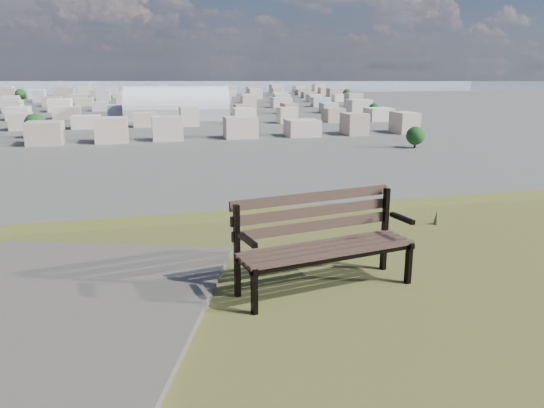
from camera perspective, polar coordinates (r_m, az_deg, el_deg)
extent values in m
cube|color=#3F2D24|center=(4.62, 6.93, -5.37)|extent=(1.61, 0.36, 0.03)
cube|color=#3F2D24|center=(4.71, 6.25, -4.96)|extent=(1.61, 0.36, 0.03)
cube|color=#3F2D24|center=(4.79, 5.59, -4.58)|extent=(1.61, 0.36, 0.03)
cube|color=#3F2D24|center=(4.88, 4.96, -4.20)|extent=(1.61, 0.36, 0.03)
cube|color=#3F2D24|center=(4.90, 4.59, -2.36)|extent=(1.60, 0.32, 0.09)
cube|color=#3F2D24|center=(4.88, 4.49, -0.82)|extent=(1.60, 0.32, 0.09)
cube|color=#3F2D24|center=(4.87, 4.40, 0.72)|extent=(1.60, 0.32, 0.09)
cube|color=black|center=(4.35, -1.91, -9.37)|extent=(0.05, 0.06, 0.40)
cube|color=black|center=(4.61, -3.79, -5.11)|extent=(0.05, 0.06, 0.83)
cube|color=black|center=(4.44, -2.83, -6.48)|extent=(0.12, 0.45, 0.05)
cube|color=black|center=(4.32, -2.64, -3.90)|extent=(0.10, 0.33, 0.04)
cube|color=black|center=(5.10, 14.49, -6.17)|extent=(0.05, 0.06, 0.40)
cube|color=black|center=(5.32, 12.04, -2.69)|extent=(0.05, 0.06, 0.83)
cube|color=black|center=(5.18, 13.37, -3.77)|extent=(0.12, 0.45, 0.05)
cube|color=black|center=(5.08, 13.82, -1.50)|extent=(0.10, 0.33, 0.04)
cube|color=black|center=(4.63, 6.97, -5.87)|extent=(1.60, 0.32, 0.04)
cube|color=black|center=(4.90, 4.90, -4.62)|extent=(1.60, 0.32, 0.04)
cube|color=#56534B|center=(4.57, -24.89, -11.90)|extent=(3.66, 4.34, 0.07)
cone|color=brown|center=(7.10, 17.28, -1.40)|extent=(0.08, 0.08, 0.18)
cube|color=#B3B3AF|center=(286.51, -10.12, 9.55)|extent=(55.17, 27.24, 5.93)
cylinder|color=white|center=(286.27, -10.14, 10.14)|extent=(55.17, 27.24, 22.53)
cube|color=#BDADA2|center=(206.90, -23.88, 6.83)|extent=(11.00, 11.00, 7.00)
cube|color=#BFA997|center=(204.24, -17.20, 7.33)|extent=(11.00, 11.00, 7.00)
cube|color=#B0B0B5|center=(204.38, -10.42, 7.74)|extent=(11.00, 11.00, 7.00)
cube|color=beige|center=(207.33, -3.73, 8.04)|extent=(11.00, 11.00, 7.00)
cube|color=tan|center=(212.95, 2.70, 8.23)|extent=(11.00, 11.00, 7.00)
cube|color=beige|center=(221.05, 8.73, 8.31)|extent=(11.00, 11.00, 7.00)
cube|color=beige|center=(231.37, 14.28, 8.31)|extent=(11.00, 11.00, 7.00)
cube|color=#B0B0B5|center=(257.96, -24.77, 8.03)|extent=(11.00, 11.00, 7.00)
cube|color=beige|center=(254.71, -19.41, 8.47)|extent=(11.00, 11.00, 7.00)
cube|color=tan|center=(253.69, -13.96, 8.84)|extent=(11.00, 11.00, 7.00)
cube|color=beige|center=(254.94, -8.49, 9.14)|extent=(11.00, 11.00, 7.00)
cube|color=beige|center=(258.42, -3.13, 9.34)|extent=(11.00, 11.00, 7.00)
cube|color=silver|center=(264.05, 2.06, 9.47)|extent=(11.00, 11.00, 7.00)
cube|color=#BDADA2|center=(271.68, 7.00, 9.51)|extent=(11.00, 11.00, 7.00)
cube|color=#BFA997|center=(281.17, 11.63, 9.49)|extent=(11.00, 11.00, 7.00)
cube|color=beige|center=(309.15, -25.36, 8.84)|extent=(11.00, 11.00, 7.00)
cube|color=beige|center=(305.49, -20.90, 9.23)|extent=(11.00, 11.00, 7.00)
cube|color=silver|center=(303.70, -16.35, 9.56)|extent=(11.00, 11.00, 7.00)
cube|color=#BDADA2|center=(303.80, -11.76, 9.84)|extent=(11.00, 11.00, 7.00)
cube|color=#BFA997|center=(305.79, -7.20, 10.06)|extent=(11.00, 11.00, 7.00)
cube|color=#B0B0B5|center=(309.63, -2.72, 10.21)|extent=(11.00, 11.00, 7.00)
cube|color=beige|center=(315.25, 1.63, 10.30)|extent=(11.00, 11.00, 7.00)
cube|color=tan|center=(322.57, 5.80, 10.33)|extent=(11.00, 11.00, 7.00)
cube|color=beige|center=(331.47, 9.77, 10.31)|extent=(11.00, 11.00, 7.00)
cube|color=#BFA997|center=(360.40, -25.79, 9.42)|extent=(11.00, 11.00, 7.00)
cube|color=#B0B0B5|center=(356.46, -21.97, 9.76)|extent=(11.00, 11.00, 7.00)
cube|color=beige|center=(354.11, -18.07, 10.07)|extent=(11.00, 11.00, 7.00)
cube|color=tan|center=(353.38, -14.13, 10.34)|extent=(11.00, 11.00, 7.00)
cube|color=beige|center=(354.28, -10.19, 10.55)|extent=(11.00, 11.00, 7.00)
cube|color=beige|center=(356.79, -6.27, 10.72)|extent=(11.00, 11.00, 7.00)
cube|color=silver|center=(360.89, -2.43, 10.83)|extent=(11.00, 11.00, 7.00)
cube|color=#BDADA2|center=(366.51, 1.31, 10.90)|extent=(11.00, 11.00, 7.00)
cube|color=#BFA997|center=(373.60, 4.93, 10.92)|extent=(11.00, 11.00, 7.00)
cube|color=#B0B0B5|center=(382.06, 8.40, 10.90)|extent=(11.00, 11.00, 7.00)
cube|color=beige|center=(411.69, -26.11, 9.85)|extent=(11.00, 11.00, 7.00)
cube|color=silver|center=(407.54, -22.77, 10.16)|extent=(11.00, 11.00, 7.00)
cube|color=#BDADA2|center=(404.78, -19.36, 10.45)|extent=(11.00, 11.00, 7.00)
cube|color=#BFA997|center=(403.43, -15.92, 10.69)|extent=(11.00, 11.00, 7.00)
cube|color=#B0B0B5|center=(403.50, -12.45, 10.91)|extent=(11.00, 11.00, 7.00)
cube|color=beige|center=(405.00, -9.00, 11.08)|extent=(11.00, 11.00, 7.00)
cube|color=tan|center=(407.91, -5.58, 11.21)|extent=(11.00, 11.00, 7.00)
cube|color=beige|center=(412.19, -2.21, 11.30)|extent=(11.00, 11.00, 7.00)
cube|color=beige|center=(417.82, 1.07, 11.35)|extent=(11.00, 11.00, 7.00)
cube|color=silver|center=(424.72, 4.26, 11.37)|extent=(11.00, 11.00, 7.00)
cube|color=#BDADA2|center=(432.85, 7.34, 11.35)|extent=(11.00, 11.00, 7.00)
cube|color=tan|center=(463.01, -26.36, 10.19)|extent=(11.00, 11.00, 7.00)
cube|color=beige|center=(458.70, -23.39, 10.47)|extent=(11.00, 11.00, 7.00)
cube|color=beige|center=(455.62, -20.37, 10.73)|extent=(11.00, 11.00, 7.00)
cube|color=silver|center=(453.78, -17.31, 10.97)|extent=(11.00, 11.00, 7.00)
cube|color=#BDADA2|center=(453.21, -14.23, 11.17)|extent=(11.00, 11.00, 7.00)
cube|color=#BFA997|center=(453.91, -11.14, 11.34)|extent=(11.00, 11.00, 7.00)
cube|color=#B0B0B5|center=(455.88, -8.07, 11.48)|extent=(11.00, 11.00, 7.00)
cube|color=beige|center=(459.09, -5.03, 11.59)|extent=(11.00, 11.00, 7.00)
cube|color=tan|center=(463.52, -2.04, 11.66)|extent=(11.00, 11.00, 7.00)
cube|color=beige|center=(469.14, 0.89, 11.70)|extent=(11.00, 11.00, 7.00)
cube|color=beige|center=(475.91, 3.74, 11.72)|extent=(11.00, 11.00, 7.00)
cube|color=silver|center=(483.78, 6.50, 11.70)|extent=(11.00, 11.00, 7.00)
cube|color=beige|center=(514.35, -26.57, 10.46)|extent=(11.00, 11.00, 7.00)
cube|color=tan|center=(509.91, -23.89, 10.72)|extent=(11.00, 11.00, 7.00)
cube|color=beige|center=(506.57, -21.18, 10.96)|extent=(11.00, 11.00, 7.00)
cube|color=beige|center=(504.35, -18.43, 11.18)|extent=(11.00, 11.00, 7.00)
cube|color=silver|center=(503.26, -15.65, 11.38)|extent=(11.00, 11.00, 7.00)
cube|color=#BDADA2|center=(503.32, -12.87, 11.55)|extent=(11.00, 11.00, 7.00)
cube|color=#BFA997|center=(504.53, -10.09, 11.69)|extent=(11.00, 11.00, 7.00)
cube|color=#B0B0B5|center=(506.86, -7.33, 11.80)|extent=(11.00, 11.00, 7.00)
cube|color=beige|center=(510.32, -4.60, 11.89)|extent=(11.00, 11.00, 7.00)
cube|color=tan|center=(514.87, -1.90, 11.95)|extent=(11.00, 11.00, 7.00)
cube|color=beige|center=(520.49, 0.74, 11.99)|extent=(11.00, 11.00, 7.00)
cube|color=beige|center=(527.14, 3.31, 12.00)|extent=(11.00, 11.00, 7.00)
cube|color=silver|center=(534.79, 5.82, 11.99)|extent=(11.00, 11.00, 7.00)
cube|color=beige|center=(565.71, -26.73, 10.68)|extent=(11.00, 11.00, 7.00)
cube|color=tan|center=(561.16, -24.30, 10.92)|extent=(11.00, 11.00, 7.00)
cube|color=beige|center=(557.61, -21.84, 11.14)|extent=(11.00, 11.00, 7.00)
cube|color=beige|center=(555.07, -19.34, 11.35)|extent=(11.00, 11.00, 7.00)
cube|color=silver|center=(553.57, -16.82, 11.54)|extent=(11.00, 11.00, 7.00)
cube|color=#BDADA2|center=(553.10, -14.29, 11.70)|extent=(11.00, 11.00, 7.00)
cube|color=#BFA997|center=(553.68, -11.76, 11.85)|extent=(11.00, 11.00, 7.00)
cube|color=#B0B0B5|center=(555.29, -9.23, 11.97)|extent=(11.00, 11.00, 7.00)
cube|color=beige|center=(557.93, -6.72, 12.07)|extent=(11.00, 11.00, 7.00)
cube|color=tan|center=(561.58, -4.24, 12.14)|extent=(11.00, 11.00, 7.00)
cube|color=beige|center=(566.23, -1.79, 12.19)|extent=(11.00, 11.00, 7.00)
cube|color=beige|center=(571.85, 0.61, 12.22)|extent=(11.00, 11.00, 7.00)
cube|color=silver|center=(578.41, 2.97, 12.23)|extent=(11.00, 11.00, 7.00)
cube|color=#BDADA2|center=(585.88, 5.26, 12.22)|extent=(11.00, 11.00, 7.00)
cylinder|color=black|center=(188.24, 15.11, 6.16)|extent=(0.80, 0.80, 2.10)
sphere|color=#133614|center=(187.83, 15.17, 7.11)|extent=(6.30, 6.30, 6.30)
cylinder|color=black|center=(227.40, -24.03, 6.86)|extent=(0.80, 0.80, 2.70)
sphere|color=#133614|center=(226.98, -24.13, 7.87)|extent=(8.10, 8.10, 8.10)
cylinder|color=black|center=(312.67, 10.90, 9.55)|extent=(0.80, 0.80, 1.95)
sphere|color=#133614|center=(312.44, 10.92, 10.08)|extent=(5.85, 5.85, 5.85)
cylinder|color=black|center=(408.05, -5.57, 10.88)|extent=(0.80, 0.80, 2.25)
sphere|color=#133614|center=(407.85, -5.58, 11.35)|extent=(6.75, 6.75, 6.75)
cylinder|color=black|center=(471.73, -25.37, 10.10)|extent=(0.80, 0.80, 2.85)
sphere|color=#133614|center=(471.52, -25.43, 10.61)|extent=(8.55, 8.55, 8.55)
cylinder|color=black|center=(306.50, -6.44, 9.63)|extent=(0.80, 0.80, 2.10)
sphere|color=#133614|center=(306.25, -6.45, 10.22)|extent=(6.30, 6.30, 6.30)
cylinder|color=black|center=(456.70, 8.07, 11.21)|extent=(0.80, 0.80, 2.55)
sphere|color=#133614|center=(456.50, 8.09, 11.69)|extent=(7.65, 7.65, 7.65)
cube|color=#8AA3B0|center=(903.01, -14.39, 12.42)|extent=(2400.00, 700.00, 0.12)
cube|color=#868EA6|center=(1400.80, -8.18, 14.25)|extent=(700.00, 220.00, 45.00)
cube|color=#868EA6|center=(1573.68, 10.66, 14.44)|extent=(500.00, 220.00, 60.00)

